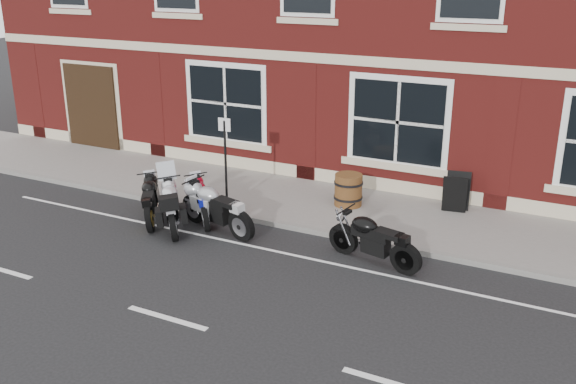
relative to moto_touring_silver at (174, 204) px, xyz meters
name	(u,v)px	position (x,y,z in m)	size (l,w,h in m)	color
ground	(256,252)	(2.31, -0.34, -0.56)	(80.00, 80.00, 0.00)	black
sidewalk	(316,204)	(2.31, 2.66, -0.50)	(30.00, 3.00, 0.12)	slate
kerb	(287,226)	(2.31, 1.08, -0.50)	(30.00, 0.16, 0.12)	slate
moto_touring_silver	(174,204)	(0.00, 0.00, 0.00)	(1.38, 1.73, 1.38)	black
moto_sport_red	(203,199)	(0.32, 0.69, -0.06)	(1.36, 1.57, 0.88)	black
moto_sport_black	(153,199)	(-0.70, 0.14, -0.04)	(1.23, 1.73, 0.90)	black
moto_sport_silver	(217,206)	(0.98, 0.27, 0.02)	(2.21, 0.74, 1.01)	black
moto_naked_black	(373,237)	(4.64, 0.28, -0.01)	(2.09, 0.63, 0.95)	black
a_board_sign	(456,193)	(5.51, 3.57, 0.02)	(0.56, 0.37, 0.93)	black
barrel_planter	(348,190)	(3.10, 2.80, -0.05)	(0.70, 0.70, 0.78)	#502415
parking_sign	(225,157)	(0.55, 1.36, 0.82)	(0.31, 0.06, 2.18)	black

